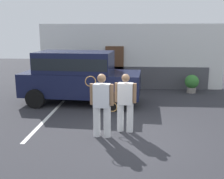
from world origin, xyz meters
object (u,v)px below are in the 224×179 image
parked_suv (79,75)px  tennis_player_man (102,104)px  tennis_player_woman (125,102)px  potted_plant_by_porch (192,83)px

parked_suv → tennis_player_man: 3.67m
tennis_player_man → tennis_player_woman: (0.62, 0.43, -0.04)m
parked_suv → tennis_player_woman: 3.57m
parked_suv → potted_plant_by_porch: (4.89, 2.13, -0.68)m
tennis_player_man → parked_suv: bearing=-63.9°
tennis_player_woman → parked_suv: bearing=-49.9°
tennis_player_man → potted_plant_by_porch: tennis_player_man is taller
tennis_player_woman → potted_plant_by_porch: size_ratio=1.98×
tennis_player_woman → potted_plant_by_porch: 5.95m
parked_suv → tennis_player_woman: bearing=-53.8°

